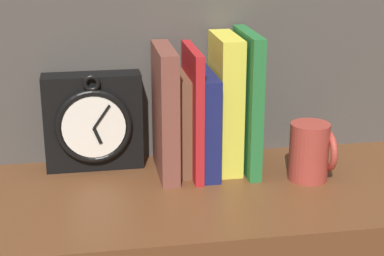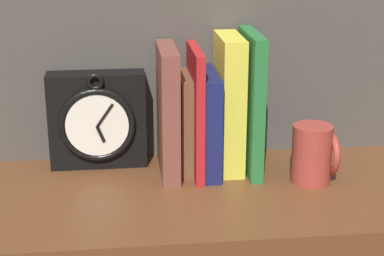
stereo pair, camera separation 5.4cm
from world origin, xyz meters
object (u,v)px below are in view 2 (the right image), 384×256
(book_slot2_red, at_px, (195,111))
(book_slot1_brown, at_px, (183,122))
(book_slot5_green, at_px, (250,102))
(clock, at_px, (98,120))
(book_slot3_navy, at_px, (208,122))
(book_slot0_brown, at_px, (168,111))
(book_slot4_yellow, at_px, (229,103))
(mug, at_px, (314,154))

(book_slot2_red, bearing_deg, book_slot1_brown, 142.27)
(book_slot5_green, bearing_deg, clock, 170.73)
(book_slot2_red, height_order, book_slot3_navy, book_slot2_red)
(clock, distance_m, book_slot1_brown, 0.15)
(book_slot0_brown, height_order, book_slot2_red, book_slot0_brown)
(book_slot0_brown, relative_size, book_slot2_red, 1.01)
(book_slot2_red, height_order, book_slot4_yellow, book_slot4_yellow)
(clock, distance_m, book_slot4_yellow, 0.24)
(book_slot0_brown, bearing_deg, book_slot1_brown, 29.01)
(clock, xyz_separation_m, book_slot3_navy, (0.20, -0.04, 0.00))
(book_slot4_yellow, bearing_deg, mug, -32.08)
(book_slot1_brown, height_order, book_slot2_red, book_slot2_red)
(book_slot4_yellow, bearing_deg, book_slot5_green, -17.56)
(clock, relative_size, book_slot2_red, 0.81)
(clock, height_order, book_slot1_brown, clock)
(book_slot0_brown, relative_size, book_slot1_brown, 1.30)
(book_slot4_yellow, xyz_separation_m, book_slot5_green, (0.04, -0.01, 0.00))
(book_slot5_green, height_order, mug, book_slot5_green)
(book_slot3_navy, bearing_deg, mug, -23.18)
(book_slot0_brown, height_order, book_slot3_navy, book_slot0_brown)
(clock, relative_size, book_slot0_brown, 0.80)
(book_slot3_navy, bearing_deg, clock, 167.67)
(clock, xyz_separation_m, book_slot2_red, (0.17, -0.05, 0.03))
(book_slot2_red, bearing_deg, book_slot0_brown, 178.48)
(clock, distance_m, book_slot2_red, 0.18)
(book_slot5_green, relative_size, mug, 2.45)
(book_slot2_red, xyz_separation_m, book_slot5_green, (0.10, 0.00, 0.01))
(clock, relative_size, book_slot5_green, 0.73)
(clock, xyz_separation_m, book_slot5_green, (0.27, -0.04, 0.04))
(book_slot3_navy, bearing_deg, book_slot5_green, -1.11)
(clock, bearing_deg, book_slot0_brown, -19.40)
(book_slot2_red, relative_size, mug, 2.21)
(book_slot4_yellow, relative_size, book_slot5_green, 0.97)
(book_slot0_brown, distance_m, book_slot4_yellow, 0.11)
(book_slot1_brown, xyz_separation_m, mug, (0.22, -0.09, -0.04))
(book_slot2_red, bearing_deg, clock, 165.36)
(clock, height_order, book_slot2_red, book_slot2_red)
(clock, xyz_separation_m, book_slot1_brown, (0.15, -0.03, -0.00))
(book_slot2_red, xyz_separation_m, book_slot4_yellow, (0.06, 0.01, 0.01))
(book_slot2_red, bearing_deg, book_slot4_yellow, 11.26)
(book_slot1_brown, height_order, book_slot5_green, book_slot5_green)
(book_slot1_brown, height_order, mug, book_slot1_brown)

